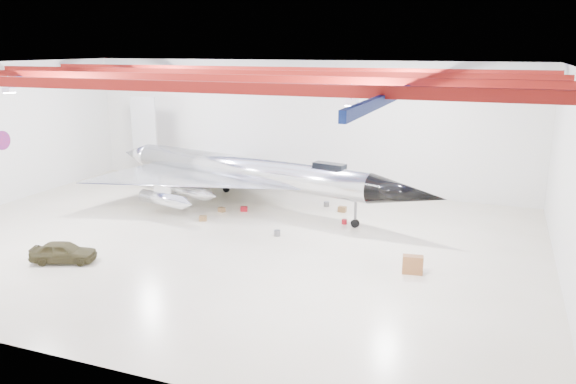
% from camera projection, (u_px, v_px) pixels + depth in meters
% --- Properties ---
extents(floor, '(40.00, 40.00, 0.00)m').
position_uv_depth(floor, '(220.00, 239.00, 36.32)').
color(floor, beige).
rests_on(floor, ground).
extents(wall_back, '(40.00, 0.00, 40.00)m').
position_uv_depth(wall_back, '(299.00, 125.00, 48.50)').
color(wall_back, silver).
rests_on(wall_back, floor).
extents(wall_right, '(0.00, 30.00, 30.00)m').
position_uv_depth(wall_right, '(574.00, 183.00, 28.05)').
color(wall_right, silver).
rests_on(wall_right, floor).
extents(ceiling, '(40.00, 40.00, 0.00)m').
position_uv_depth(ceiling, '(215.00, 65.00, 33.55)').
color(ceiling, '#0A0F38').
rests_on(ceiling, wall_back).
extents(ceiling_structure, '(39.50, 29.50, 1.08)m').
position_uv_depth(ceiling_structure, '(215.00, 77.00, 33.72)').
color(ceiling_structure, maroon).
rests_on(ceiling_structure, ceiling).
extents(wall_roundel, '(0.10, 1.50, 1.50)m').
position_uv_depth(wall_roundel, '(2.00, 140.00, 43.73)').
color(wall_roundel, '#B21414').
rests_on(wall_roundel, wall_left).
extents(jet_aircraft, '(29.05, 19.97, 8.00)m').
position_uv_depth(jet_aircraft, '(245.00, 174.00, 43.07)').
color(jet_aircraft, silver).
rests_on(jet_aircraft, floor).
extents(jeep, '(3.98, 2.68, 1.26)m').
position_uv_depth(jeep, '(63.00, 252.00, 32.32)').
color(jeep, '#3B351D').
rests_on(jeep, floor).
extents(desk, '(1.19, 0.72, 1.02)m').
position_uv_depth(desk, '(413.00, 265.00, 30.72)').
color(desk, brown).
rests_on(desk, floor).
extents(crate_ply, '(0.59, 0.55, 0.34)m').
position_uv_depth(crate_ply, '(222.00, 210.00, 42.31)').
color(crate_ply, olive).
rests_on(crate_ply, floor).
extents(toolbox_red, '(0.63, 0.57, 0.36)m').
position_uv_depth(toolbox_red, '(244.00, 209.00, 42.46)').
color(toolbox_red, maroon).
rests_on(toolbox_red, floor).
extents(engine_drum, '(0.51, 0.51, 0.39)m').
position_uv_depth(engine_drum, '(277.00, 233.00, 36.92)').
color(engine_drum, '#59595B').
rests_on(engine_drum, floor).
extents(parts_bin, '(0.61, 0.49, 0.41)m').
position_uv_depth(parts_bin, '(342.00, 209.00, 42.29)').
color(parts_bin, olive).
rests_on(parts_bin, floor).
extents(crate_small, '(0.46, 0.40, 0.28)m').
position_uv_depth(crate_small, '(206.00, 198.00, 45.71)').
color(crate_small, '#59595B').
rests_on(crate_small, floor).
extents(tool_chest, '(0.44, 0.44, 0.34)m').
position_uv_depth(tool_chest, '(344.00, 222.00, 39.41)').
color(tool_chest, maroon).
rests_on(tool_chest, floor).
extents(oil_barrel, '(0.64, 0.58, 0.36)m').
position_uv_depth(oil_barrel, '(203.00, 218.00, 40.12)').
color(oil_barrel, olive).
rests_on(oil_barrel, floor).
extents(spares_box, '(0.48, 0.48, 0.38)m').
position_uv_depth(spares_box, '(326.00, 204.00, 43.74)').
color(spares_box, '#59595B').
rests_on(spares_box, floor).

